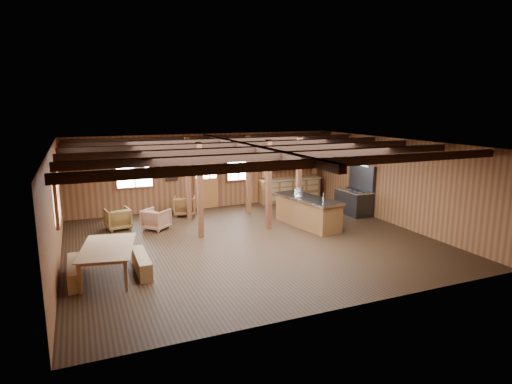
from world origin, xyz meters
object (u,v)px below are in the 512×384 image
Objects in this scene: dining_table at (110,261)px; armchair_b at (185,206)px; kitchen_island at (308,211)px; armchair_a at (118,219)px; commercial_range at (355,197)px; armchair_c at (156,219)px.

dining_table is 2.67× the size of armchair_b.
kitchen_island is 6.00m from armchair_a.
dining_table is (-6.19, -1.90, -0.13)m from kitchen_island.
armchair_a is at bearing 3.16° from dining_table.
dining_table is 5.59m from armchair_b.
commercial_range is at bearing 8.61° from kitchen_island.
commercial_range is at bearing 175.77° from armchair_b.
armchair_a is 0.98× the size of armchair_b.
kitchen_island is 2.49m from commercial_range.
dining_table reaches higher than armchair_b.
kitchen_island is at bearing 155.23° from armchair_b.
armchair_c is (1.62, 3.41, -0.02)m from dining_table.
armchair_c is (-4.56, 1.51, -0.15)m from kitchen_island.
armchair_c is (-1.24, -1.39, -0.01)m from armchair_b.
armchair_b is at bearing -167.62° from armchair_a.
commercial_range is 6.08m from armchair_b.
commercial_range is 2.44× the size of armchair_b.
armchair_b is at bearing -85.84° from armchair_c.
armchair_b reaches higher than armchair_a.
kitchen_island is at bearing -162.10° from commercial_range.
armchair_a is (-5.66, 1.98, -0.15)m from kitchen_island.
kitchen_island is at bearing -152.36° from armchair_c.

